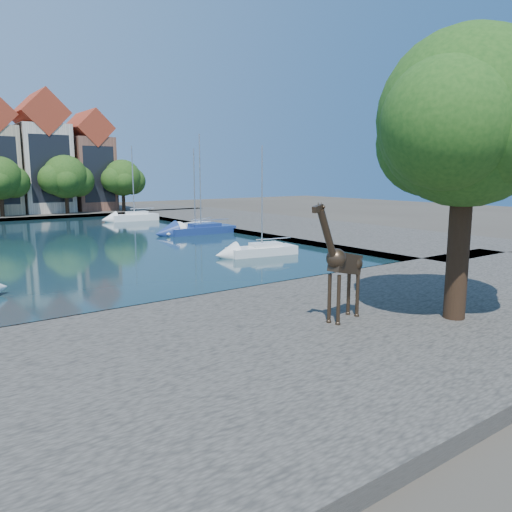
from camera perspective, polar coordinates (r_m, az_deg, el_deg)
The scene contains 15 objects.
ground at distance 22.38m, azimuth -9.84°, elevation -6.14°, with size 160.00×160.00×0.00m, color #38332B.
water_basin at distance 44.78m, azimuth -23.74°, elevation 1.07°, with size 38.00×50.00×0.08m, color black.
near_quay at distance 16.61m, azimuth 1.21°, elevation -10.68°, with size 50.00×14.00×0.50m, color #504D46.
right_quay at distance 55.71m, azimuth 2.18°, elevation 3.59°, with size 14.00×52.00×0.50m, color #504D46.
plane_tree at distance 20.08m, azimuth 23.13°, elevation 13.59°, with size 8.32×6.40×10.62m.
townhouse_east_mid at distance 77.50m, azimuth -23.28°, elevation 10.31°, with size 6.43×9.18×16.65m.
townhouse_east_end at distance 79.24m, azimuth -18.59°, elevation 9.83°, with size 5.44×9.18×14.43m.
far_tree_mid_east at distance 70.81m, azimuth -27.16°, elevation 7.78°, with size 7.02×5.40×7.52m.
far_tree_east at distance 72.56m, azimuth -20.87°, elevation 8.30°, with size 7.54×5.80×7.84m.
far_tree_far_east at distance 75.11m, azimuth -14.93°, elevation 8.50°, with size 6.76×5.20×7.36m.
giraffe_statue at distance 18.63m, azimuth 9.79°, elevation -0.84°, with size 3.09×1.05×4.44m.
sailboat_right_a at distance 36.14m, azimuth 0.68°, elevation 0.86°, with size 5.30×2.58×7.78m.
sailboat_right_b at distance 49.32m, azimuth -6.30°, elevation 3.19°, with size 6.78×2.62×9.57m.
sailboat_right_c at distance 50.32m, azimuth -6.96°, elevation 3.29°, with size 6.36×4.23×8.24m.
sailboat_right_d at distance 64.03m, azimuth -13.74°, elevation 4.49°, with size 5.79×2.24×9.13m.
Camera 1 is at (-9.51, -19.35, 5.98)m, focal length 35.00 mm.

